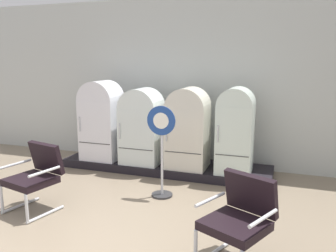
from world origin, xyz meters
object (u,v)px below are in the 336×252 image
Objects in this scene: refrigerator_2 at (188,126)px; armchair_left at (36,174)px; refrigerator_3 at (235,128)px; refrigerator_0 at (102,118)px; refrigerator_1 at (142,124)px; sign_stand at (162,155)px; armchair_right at (240,216)px.

refrigerator_2 reaches higher than armchair_left.
refrigerator_0 is at bearing -179.93° from refrigerator_3.
sign_stand is at bearing -53.84° from refrigerator_1.
armchair_left is 0.66× the size of sign_stand.
refrigerator_3 is 1.58× the size of armchair_left.
refrigerator_3 is (0.83, -0.00, 0.02)m from refrigerator_2.
sign_stand is at bearing -130.89° from refrigerator_3.
refrigerator_3 is 1.44m from sign_stand.
refrigerator_1 is 0.96× the size of refrigerator_3.
refrigerator_0 reaches higher than armchair_right.
refrigerator_1 is 1.00× the size of sign_stand.
armchair_left is (-2.40, -2.05, -0.41)m from refrigerator_3.
sign_stand is at bearing -95.26° from refrigerator_2.
refrigerator_0 is 1.04× the size of refrigerator_3.
refrigerator_2 is 1.56× the size of armchair_right.
refrigerator_0 reaches higher than sign_stand.
armchair_right is 1.92m from sign_stand.
armchair_left is at bearing -146.21° from sign_stand.
refrigerator_2 is at bearing 0.34° from refrigerator_1.
armchair_left is (0.14, -2.05, -0.43)m from refrigerator_0.
refrigerator_0 is 2.10m from armchair_left.
refrigerator_2 reaches higher than refrigerator_1.
refrigerator_2 is 0.98× the size of refrigerator_3.
refrigerator_0 is at bearing 140.42° from armchair_right.
armchair_right is (0.41, -2.44, -0.41)m from refrigerator_3.
refrigerator_2 is (1.71, 0.00, -0.05)m from refrigerator_0.
refrigerator_0 reaches higher than refrigerator_2.
refrigerator_1 is 1.33m from sign_stand.
refrigerator_2 reaches higher than armchair_right.
refrigerator_0 reaches higher than refrigerator_1.
armchair_right is at bearing -39.58° from refrigerator_0.
armchair_left is at bearing -108.71° from refrigerator_1.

